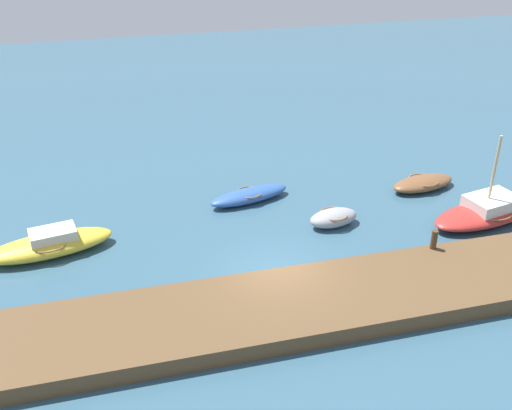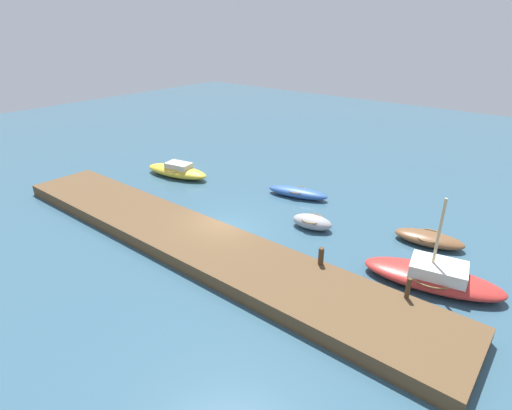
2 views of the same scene
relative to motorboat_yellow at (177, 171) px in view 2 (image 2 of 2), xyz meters
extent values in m
plane|color=#33566B|center=(8.45, -3.97, -0.44)|extent=(84.00, 84.00, 0.00)
cube|color=brown|center=(8.45, -6.22, -0.12)|extent=(26.20, 3.95, 0.64)
ellipsoid|color=gold|center=(-0.02, 0.00, -0.06)|extent=(5.30, 2.59, 0.77)
torus|color=olive|center=(-0.02, 0.00, 0.16)|extent=(2.08, 2.08, 0.07)
cube|color=beige|center=(0.18, 0.03, 0.40)|extent=(1.97, 1.39, 0.44)
ellipsoid|color=#939399|center=(11.95, -0.78, -0.07)|extent=(2.39, 1.51, 0.74)
torus|color=olive|center=(11.95, -0.78, 0.13)|extent=(1.43, 1.43, 0.07)
ellipsoid|color=brown|center=(17.49, 1.45, -0.13)|extent=(3.55, 1.93, 0.62)
torus|color=olive|center=(17.49, 1.45, 0.04)|extent=(1.70, 1.70, 0.07)
ellipsoid|color=#2D569E|center=(8.92, 2.35, -0.14)|extent=(4.14, 2.05, 0.61)
torus|color=olive|center=(8.92, 2.35, 0.03)|extent=(1.49, 1.49, 0.07)
ellipsoid|color=#B72D28|center=(18.73, -2.08, -0.08)|extent=(6.02, 3.19, 0.73)
torus|color=olive|center=(18.73, -2.08, 0.12)|extent=(2.55, 2.55, 0.07)
cube|color=silver|center=(18.90, -2.04, 0.41)|extent=(2.50, 1.98, 0.54)
cylinder|color=#C6B284|center=(18.65, -2.10, 1.88)|extent=(0.12, 0.12, 3.47)
cylinder|color=#47331E|center=(14.66, -4.50, 0.59)|extent=(0.24, 0.24, 0.79)
cylinder|color=#47331E|center=(18.48, -4.50, 0.64)|extent=(0.18, 0.18, 0.88)
camera|label=1|loc=(2.76, -22.34, 13.06)|focal=42.71mm
camera|label=2|loc=(22.02, -18.10, 9.96)|focal=28.55mm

